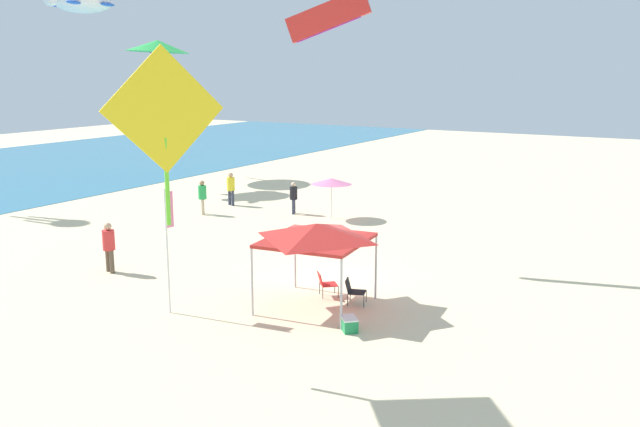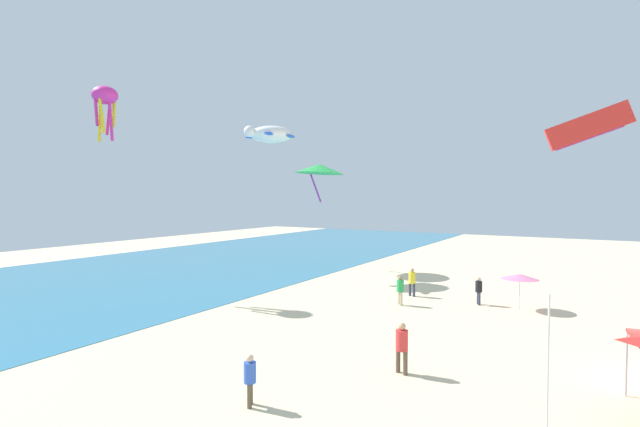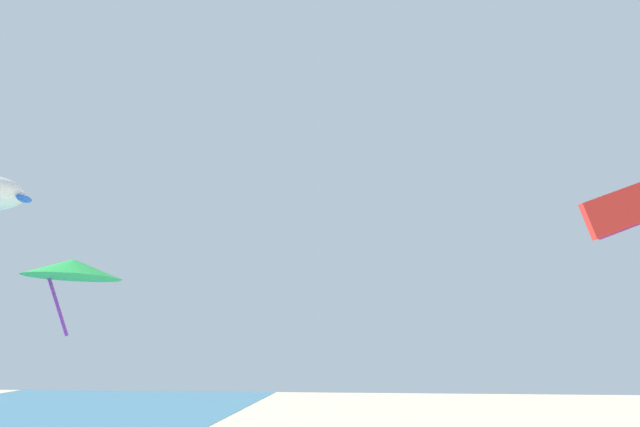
# 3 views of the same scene
# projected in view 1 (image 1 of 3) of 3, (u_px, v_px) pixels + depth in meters

# --- Properties ---
(ground) EXTENTS (120.00, 120.00, 0.10)m
(ground) POSITION_uv_depth(u_px,v_px,m) (327.00, 286.00, 23.99)
(ground) COLOR beige
(canopy_tent) EXTENTS (3.40, 3.31, 2.68)m
(canopy_tent) POSITION_uv_depth(u_px,v_px,m) (316.00, 233.00, 21.25)
(canopy_tent) COLOR #B7B7BC
(canopy_tent) RESTS_ON ground
(beach_umbrella) EXTENTS (2.05, 2.05, 2.05)m
(beach_umbrella) POSITION_uv_depth(u_px,v_px,m) (331.00, 181.00, 34.15)
(beach_umbrella) COLOR silver
(beach_umbrella) RESTS_ON ground
(folding_chair_near_cooler) EXTENTS (0.80, 0.81, 0.82)m
(folding_chair_near_cooler) POSITION_uv_depth(u_px,v_px,m) (325.00, 282.00, 22.62)
(folding_chair_near_cooler) COLOR black
(folding_chair_near_cooler) RESTS_ON ground
(folding_chair_facing_ocean) EXTENTS (0.69, 0.76, 0.82)m
(folding_chair_facing_ocean) POSITION_uv_depth(u_px,v_px,m) (353.00, 290.00, 21.88)
(folding_chair_facing_ocean) COLOR black
(folding_chair_facing_ocean) RESTS_ON ground
(cooler_box) EXTENTS (0.73, 0.72, 0.40)m
(cooler_box) POSITION_uv_depth(u_px,v_px,m) (349.00, 324.00, 19.69)
(cooler_box) COLOR #1E8C4C
(cooler_box) RESTS_ON ground
(banner_flag) EXTENTS (0.36, 0.06, 3.86)m
(banner_flag) POSITION_uv_depth(u_px,v_px,m) (168.00, 239.00, 20.75)
(banner_flag) COLOR silver
(banner_flag) RESTS_ON ground
(person_by_tent) EXTENTS (0.43, 0.47, 1.82)m
(person_by_tent) POSITION_uv_depth(u_px,v_px,m) (231.00, 186.00, 37.61)
(person_by_tent) COLOR #33384C
(person_by_tent) RESTS_ON ground
(person_beachcomber) EXTENTS (0.42, 0.42, 1.76)m
(person_beachcomber) POSITION_uv_depth(u_px,v_px,m) (202.00, 195.00, 35.28)
(person_beachcomber) COLOR #C6B28C
(person_beachcomber) RESTS_ON ground
(person_far_stroller) EXTENTS (0.41, 0.39, 1.66)m
(person_far_stroller) POSITION_uv_depth(u_px,v_px,m) (294.00, 195.00, 35.43)
(person_far_stroller) COLOR #33384C
(person_far_stroller) RESTS_ON ground
(person_watching_sky) EXTENTS (0.44, 0.48, 1.87)m
(person_watching_sky) POSITION_uv_depth(u_px,v_px,m) (109.00, 243.00, 25.17)
(person_watching_sky) COLOR brown
(person_watching_sky) RESTS_ON ground
(kite_diamond_yellow) EXTENTS (2.68, 1.48, 4.31)m
(kite_diamond_yellow) POSITION_uv_depth(u_px,v_px,m) (164.00, 116.00, 16.35)
(kite_diamond_yellow) COLOR yellow
(kite_delta_green) EXTENTS (6.09, 6.09, 3.44)m
(kite_delta_green) POSITION_uv_depth(u_px,v_px,m) (157.00, 46.00, 46.24)
(kite_delta_green) COLOR green
(kite_turtle_white) EXTENTS (4.46, 4.34, 1.56)m
(kite_turtle_white) POSITION_uv_depth(u_px,v_px,m) (82.00, 2.00, 42.82)
(kite_turtle_white) COLOR white
(kite_parafoil_red) EXTENTS (1.16, 3.26, 1.99)m
(kite_parafoil_red) POSITION_uv_depth(u_px,v_px,m) (328.00, 16.00, 25.94)
(kite_parafoil_red) COLOR red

